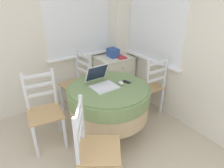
# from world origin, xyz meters

# --- Properties ---
(corner_room_shell) EXTENTS (4.50, 4.52, 2.55)m
(corner_room_shell) POSITION_xyz_m (1.29, 1.69, 1.28)
(corner_room_shell) COLOR silver
(corner_room_shell) RESTS_ON ground_plane
(round_dining_table) EXTENTS (1.02, 1.02, 0.72)m
(round_dining_table) POSITION_xyz_m (1.21, 1.48, 0.54)
(round_dining_table) COLOR #4C3D2D
(round_dining_table) RESTS_ON ground_plane
(laptop) EXTENTS (0.30, 0.36, 0.24)m
(laptop) POSITION_xyz_m (1.15, 1.55, 0.77)
(laptop) COLOR silver
(laptop) RESTS_ON round_dining_table
(computer_mouse) EXTENTS (0.05, 0.08, 0.04)m
(computer_mouse) POSITION_xyz_m (1.37, 1.44, 0.74)
(computer_mouse) COLOR silver
(computer_mouse) RESTS_ON round_dining_table
(cell_phone) EXTENTS (0.09, 0.12, 0.01)m
(cell_phone) POSITION_xyz_m (1.46, 1.46, 0.73)
(cell_phone) COLOR black
(cell_phone) RESTS_ON round_dining_table
(dining_chair_near_back_window) EXTENTS (0.44, 0.44, 0.94)m
(dining_chair_near_back_window) POSITION_xyz_m (1.15, 2.26, 0.46)
(dining_chair_near_back_window) COLOR tan
(dining_chair_near_back_window) RESTS_ON ground_plane
(dining_chair_near_right_window) EXTENTS (0.39, 0.39, 0.94)m
(dining_chair_near_right_window) POSITION_xyz_m (1.97, 1.56, 0.46)
(dining_chair_near_right_window) COLOR tan
(dining_chair_near_right_window) RESTS_ON ground_plane
(dining_chair_camera_near) EXTENTS (0.54, 0.54, 0.94)m
(dining_chair_camera_near) POSITION_xyz_m (0.68, 0.91, 0.46)
(dining_chair_camera_near) COLOR tan
(dining_chair_camera_near) RESTS_ON ground_plane
(dining_chair_left_flank) EXTENTS (0.44, 0.44, 0.94)m
(dining_chair_left_flank) POSITION_xyz_m (0.48, 1.79, 0.46)
(dining_chair_left_flank) COLOR tan
(dining_chair_left_flank) RESTS_ON ground_plane
(corner_cabinet) EXTENTS (0.61, 0.50, 0.72)m
(corner_cabinet) POSITION_xyz_m (1.91, 2.38, 0.36)
(corner_cabinet) COLOR silver
(corner_cabinet) RESTS_ON ground_plane
(storage_box) EXTENTS (0.15, 0.19, 0.15)m
(storage_box) POSITION_xyz_m (1.89, 2.39, 0.80)
(storage_box) COLOR #2D4C93
(storage_box) RESTS_ON corner_cabinet
(book_on_cabinet) EXTENTS (0.14, 0.25, 0.02)m
(book_on_cabinet) POSITION_xyz_m (1.97, 2.31, 0.73)
(book_on_cabinet) COLOR #BC3338
(book_on_cabinet) RESTS_ON corner_cabinet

